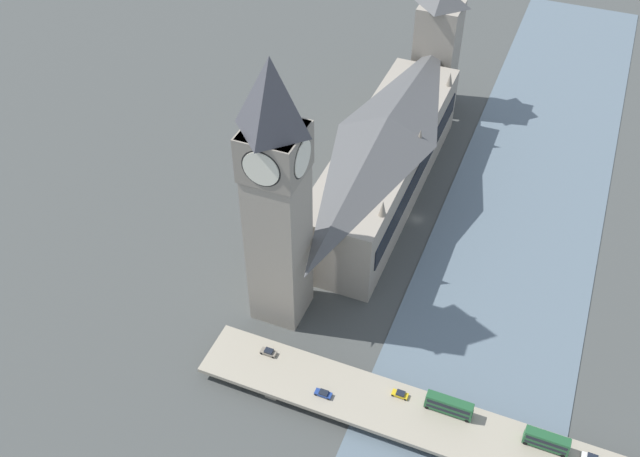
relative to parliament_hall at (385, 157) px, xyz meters
The scene contains 11 objects.
ground_plane 22.72m from the parliament_hall, 151.39° to the left, with size 600.00×600.00×0.00m, color #424442.
river_water 48.97m from the parliament_hall, behind, with size 50.36×360.00×0.30m, color slate.
parliament_hall is the anchor object (origin of this frame).
clock_tower 65.95m from the parliament_hall, 80.00° to the left, with size 14.80×14.80×80.06m.
victoria_tower 60.52m from the parliament_hall, 89.95° to the right, with size 15.09×15.09×52.56m.
road_bridge 94.49m from the parliament_hall, 119.29° to the left, with size 132.71×15.70×4.06m.
double_decker_bus_lead 102.73m from the parliament_hall, 129.98° to the left, with size 10.51×2.65×4.64m.
double_decker_bus_mid 88.95m from the parliament_hall, 118.62° to the left, with size 11.71×2.58×4.84m.
car_northbound_lead 79.17m from the parliament_hall, 85.92° to the left, with size 4.23×1.93×1.52m.
car_northbound_mid 84.08m from the parliament_hall, 111.24° to the left, with size 4.09×1.87×1.37m.
car_southbound_lead 86.33m from the parliament_hall, 98.37° to the left, with size 4.31×1.84×1.40m.
Camera 1 is at (-35.57, 172.01, 154.43)m, focal length 40.00 mm.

